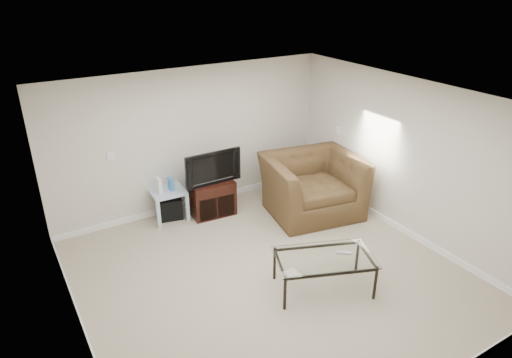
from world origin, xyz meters
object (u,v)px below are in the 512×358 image
subwoofer (170,207)px  recliner (313,176)px  television (211,166)px  side_table (168,204)px  coffee_table (323,273)px  tv_stand (212,197)px

subwoofer → recliner: (2.21, -1.10, 0.50)m
television → side_table: size_ratio=1.67×
coffee_table → television: bearing=97.5°
television → recliner: (1.54, -0.82, -0.22)m
tv_stand → television: 0.60m
tv_stand → television: bearing=-90.0°
coffee_table → subwoofer: bearing=109.3°
television → side_table: television is taller
subwoofer → recliner: bearing=-26.5°
tv_stand → television: (-0.00, -0.03, 0.60)m
television → coffee_table: 2.74m
subwoofer → recliner: recliner is taller
television → recliner: size_ratio=0.60×
tv_stand → subwoofer: tv_stand is taller
television → subwoofer: bearing=156.6°
television → coffee_table: (0.34, -2.63, -0.66)m
tv_stand → television: size_ratio=0.79×
recliner → coffee_table: 2.22m
subwoofer → coffee_table: size_ratio=0.29×
television → coffee_table: size_ratio=0.73×
tv_stand → recliner: bearing=-24.9°
tv_stand → side_table: bearing=166.1°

